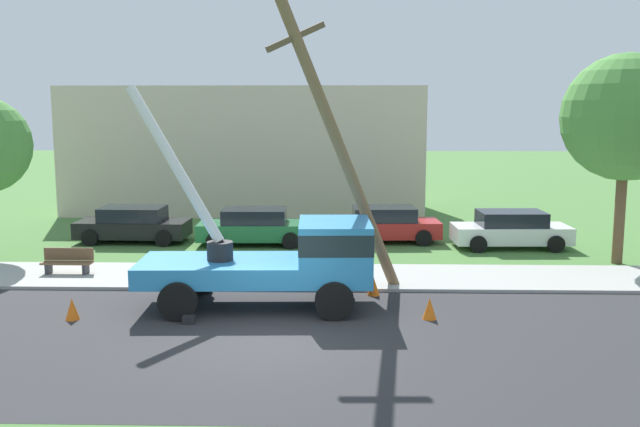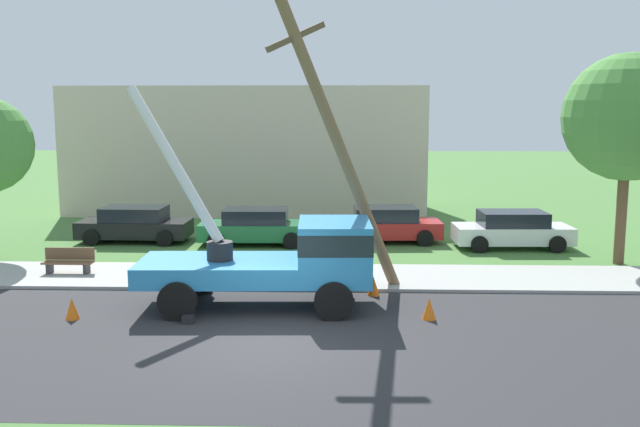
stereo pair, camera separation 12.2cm
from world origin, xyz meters
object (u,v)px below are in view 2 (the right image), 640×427
at_px(traffic_cone_curbside, 373,286).
at_px(roadside_tree_near, 628,118).
at_px(parked_sedan_white, 512,230).
at_px(leaning_utility_pole, 340,147).
at_px(utility_truck, 286,256).
at_px(traffic_cone_ahead, 429,309).
at_px(traffic_cone_behind, 72,309).
at_px(parked_sedan_red, 385,224).
at_px(parked_sedan_green, 256,227).
at_px(parked_sedan_black, 135,224).
at_px(park_bench, 69,262).

bearing_deg(traffic_cone_curbside, roadside_tree_near, 27.03).
bearing_deg(parked_sedan_white, leaning_utility_pole, -133.76).
xyz_separation_m(utility_truck, traffic_cone_curbside, (2.41, 1.21, -1.13)).
distance_m(traffic_cone_ahead, traffic_cone_behind, 9.12).
bearing_deg(parked_sedan_white, traffic_cone_curbside, -128.46).
distance_m(utility_truck, parked_sedan_red, 9.91).
height_order(utility_truck, traffic_cone_behind, utility_truck).
relative_size(parked_sedan_green, parked_sedan_white, 1.00).
relative_size(leaning_utility_pole, traffic_cone_behind, 14.90).
bearing_deg(parked_sedan_black, parked_sedan_white, -3.02).
bearing_deg(traffic_cone_behind, leaning_utility_pole, 21.76).
relative_size(traffic_cone_ahead, roadside_tree_near, 0.08).
xyz_separation_m(parked_sedan_green, parked_sedan_white, (9.95, -0.39, 0.00)).
bearing_deg(traffic_cone_ahead, parked_sedan_green, 120.15).
relative_size(parked_sedan_black, roadside_tree_near, 0.62).
relative_size(traffic_cone_behind, park_bench, 0.35).
bearing_deg(leaning_utility_pole, utility_truck, -135.68).
bearing_deg(parked_sedan_black, parked_sedan_green, -4.54).
bearing_deg(utility_truck, traffic_cone_curbside, 26.68).
bearing_deg(traffic_cone_curbside, parked_sedan_green, 120.04).
bearing_deg(parked_sedan_white, park_bench, -161.84).
xyz_separation_m(traffic_cone_behind, roadside_tree_near, (16.45, 6.96, 4.74)).
height_order(traffic_cone_ahead, parked_sedan_green, parked_sedan_green).
distance_m(traffic_cone_ahead, parked_sedan_black, 14.64).
relative_size(parked_sedan_red, parked_sedan_white, 1.01).
height_order(traffic_cone_behind, parked_sedan_green, parked_sedan_green).
relative_size(parked_sedan_red, park_bench, 2.81).
xyz_separation_m(traffic_cone_curbside, parked_sedan_white, (5.63, 7.08, 0.43)).
relative_size(traffic_cone_ahead, park_bench, 0.35).
relative_size(leaning_utility_pole, park_bench, 5.22).
bearing_deg(parked_sedan_red, traffic_cone_curbside, -95.74).
bearing_deg(roadside_tree_near, parked_sedan_red, 154.67).
distance_m(utility_truck, parked_sedan_black, 11.39).
bearing_deg(traffic_cone_ahead, parked_sedan_red, 92.80).
bearing_deg(traffic_cone_curbside, parked_sedan_red, 84.26).
relative_size(traffic_cone_behind, parked_sedan_green, 0.13).
bearing_deg(parked_sedan_red, traffic_cone_ahead, -87.20).
bearing_deg(utility_truck, parked_sedan_white, 45.91).
distance_m(parked_sedan_green, roadside_tree_near, 14.02).
height_order(utility_truck, park_bench, utility_truck).
relative_size(utility_truck, parked_sedan_white, 1.53).
xyz_separation_m(utility_truck, traffic_cone_ahead, (3.73, -1.04, -1.13)).
distance_m(leaning_utility_pole, park_bench, 9.67).
distance_m(leaning_utility_pole, parked_sedan_red, 8.90).
height_order(utility_truck, parked_sedan_black, utility_truck).
relative_size(traffic_cone_curbside, parked_sedan_green, 0.13).
bearing_deg(traffic_cone_ahead, roadside_tree_near, 42.24).
distance_m(leaning_utility_pole, traffic_cone_ahead, 5.20).
bearing_deg(park_bench, parked_sedan_black, 85.83).
height_order(leaning_utility_pole, parked_sedan_black, leaning_utility_pole).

